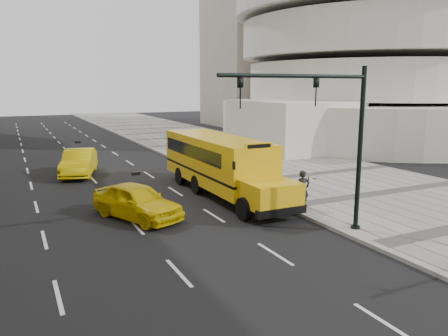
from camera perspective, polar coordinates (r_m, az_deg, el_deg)
name	(u,v)px	position (r m, az deg, el deg)	size (l,w,h in m)	color
ground	(130,196)	(23.27, -12.19, -3.66)	(140.00, 140.00, 0.00)	black
sidewalk_museum	(316,175)	(28.49, 11.89, -0.86)	(12.00, 140.00, 0.15)	gray
curb_museum	(232,184)	(25.30, 1.10, -2.09)	(0.30, 140.00, 0.15)	gray
guggenheim	(342,14)	(53.85, 15.15, 18.79)	(33.20, 42.20, 35.00)	white
school_bus	(218,160)	(23.19, -0.73, 0.99)	(2.96, 11.56, 3.19)	#E7AF0E
taxi_near	(137,201)	(19.25, -11.31, -4.27)	(1.82, 4.53, 1.54)	#DDBB05
taxi_far	(79,162)	(29.48, -18.43, 0.69)	(1.76, 5.04, 1.66)	#DDBB05
pedestrian	(303,189)	(20.22, 10.27, -2.78)	(0.64, 0.42, 1.74)	black
traffic_signal	(332,130)	(16.39, 13.88, 4.84)	(6.18, 0.36, 6.40)	black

